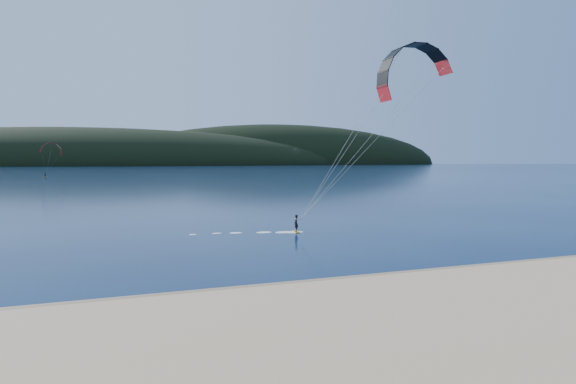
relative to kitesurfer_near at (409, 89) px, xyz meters
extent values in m
plane|color=#071437|center=(-19.89, -19.17, -13.94)|extent=(1800.00, 1800.00, 0.00)
cube|color=#826A4B|center=(-19.89, -14.67, -13.89)|extent=(220.00, 2.50, 0.10)
ellipsoid|color=black|center=(-69.89, 700.83, -13.94)|extent=(840.00, 280.00, 110.00)
ellipsoid|color=black|center=(240.11, 740.83, -13.94)|extent=(600.00, 240.00, 140.00)
cube|color=orange|center=(-9.89, 4.39, -13.89)|extent=(0.59, 1.39, 0.08)
imported|color=black|center=(-9.89, 4.39, -13.03)|extent=(0.47, 0.65, 1.66)
cylinder|color=gray|center=(-4.53, 1.95, -6.10)|extent=(0.02, 0.02, 17.23)
cube|color=orange|center=(-58.91, 187.35, -13.88)|extent=(1.13, 1.50, 0.08)
imported|color=black|center=(-58.91, 187.35, -12.95)|extent=(1.03, 1.10, 1.80)
cylinder|color=gray|center=(-57.19, 184.70, -7.95)|extent=(0.02, 0.02, 10.84)
camera|label=1|loc=(-25.73, -38.46, -6.82)|focal=28.94mm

